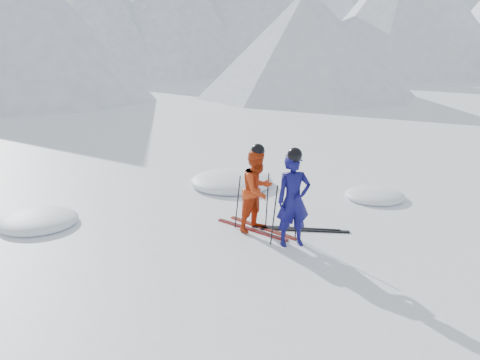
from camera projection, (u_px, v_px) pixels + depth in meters
name	position (u px, v px, depth m)	size (l,w,h in m)	color
ground	(344.00, 228.00, 9.94)	(160.00, 160.00, 0.00)	white
skier_blue	(293.00, 200.00, 8.92)	(0.61, 0.40, 1.68)	#0F0E54
skier_red	(257.00, 190.00, 9.65)	(0.77, 0.60, 1.59)	red
pole_blue_left	(274.00, 215.00, 9.00)	(0.02, 0.02, 1.12)	black
pole_blue_right	(297.00, 209.00, 9.32)	(0.02, 0.02, 1.12)	black
pole_red_left	(238.00, 202.00, 9.81)	(0.02, 0.02, 1.06)	black
pole_red_right	(267.00, 199.00, 9.98)	(0.02, 0.02, 1.06)	black
ski_worn_left	(252.00, 230.00, 9.81)	(0.09, 1.70, 0.03)	black
ski_worn_right	(263.00, 228.00, 9.92)	(0.09, 1.70, 0.03)	black
ski_loose_a	(296.00, 228.00, 9.87)	(0.09, 1.70, 0.03)	black
ski_loose_b	(305.00, 230.00, 9.78)	(0.09, 1.70, 0.03)	black
snow_lumps	(214.00, 196.00, 11.96)	(8.65, 4.13, 0.46)	white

